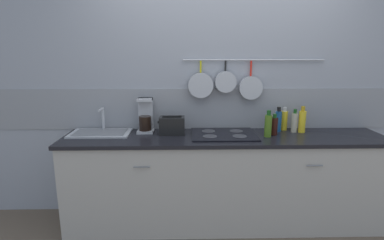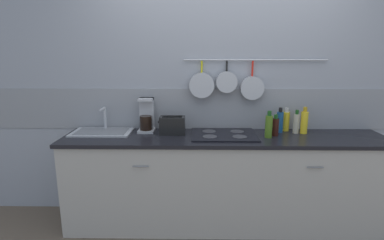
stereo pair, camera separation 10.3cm
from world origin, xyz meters
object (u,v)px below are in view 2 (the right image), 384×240
at_px(bottle_vinegar, 296,123).
at_px(bottle_cooking_wine, 304,122).
at_px(bottle_sesame_oil, 269,126).
at_px(bottle_dish_soap, 275,126).
at_px(toaster, 172,125).
at_px(bottle_hot_sauce, 286,121).
at_px(coffee_maker, 147,118).
at_px(bottle_olive_oil, 280,121).

xyz_separation_m(bottle_vinegar, bottle_cooking_wine, (0.07, -0.01, 0.01)).
distance_m(bottle_sesame_oil, bottle_dish_soap, 0.10).
relative_size(bottle_sesame_oil, bottle_cooking_wine, 0.97).
bearing_deg(toaster, bottle_cooking_wine, 1.95).
relative_size(bottle_dish_soap, bottle_hot_sauce, 0.87).
xyz_separation_m(bottle_dish_soap, bottle_hot_sauce, (0.15, 0.18, 0.01)).
bearing_deg(bottle_cooking_wine, bottle_vinegar, 175.38).
distance_m(bottle_vinegar, bottle_cooking_wine, 0.08).
height_order(bottle_vinegar, bottle_cooking_wine, bottle_cooking_wine).
xyz_separation_m(coffee_maker, bottle_vinegar, (1.46, -0.05, -0.04)).
distance_m(bottle_olive_oil, bottle_cooking_wine, 0.23).
xyz_separation_m(toaster, bottle_cooking_wine, (1.27, 0.04, 0.03)).
bearing_deg(bottle_vinegar, bottle_olive_oil, 167.73).
height_order(bottle_hot_sauce, bottle_cooking_wine, bottle_cooking_wine).
height_order(bottle_dish_soap, bottle_cooking_wine, bottle_cooking_wine).
bearing_deg(coffee_maker, bottle_olive_oil, -0.82).
height_order(bottle_sesame_oil, bottle_cooking_wine, bottle_cooking_wine).
bearing_deg(bottle_sesame_oil, coffee_maker, 169.70).
distance_m(bottle_dish_soap, bottle_hot_sauce, 0.24).
relative_size(toaster, bottle_dish_soap, 1.27).
relative_size(coffee_maker, bottle_cooking_wine, 1.29).
distance_m(bottle_hot_sauce, bottle_vinegar, 0.11).
bearing_deg(bottle_sesame_oil, toaster, 172.99).
bearing_deg(bottle_olive_oil, bottle_vinegar, -12.27).
height_order(coffee_maker, toaster, coffee_maker).
bearing_deg(bottle_olive_oil, bottle_sesame_oil, -128.61).
xyz_separation_m(coffee_maker, bottle_dish_soap, (1.23, -0.15, -0.05)).
bearing_deg(bottle_vinegar, toaster, -177.65).
relative_size(bottle_sesame_oil, bottle_hot_sauce, 1.07).
relative_size(coffee_maker, toaster, 1.29).
bearing_deg(bottle_olive_oil, toaster, -175.54).
relative_size(bottle_olive_oil, bottle_cooking_wine, 0.95).
height_order(toaster, bottle_sesame_oil, bottle_sesame_oil).
bearing_deg(bottle_vinegar, bottle_dish_soap, -156.88).
bearing_deg(bottle_olive_oil, coffee_maker, 179.18).
distance_m(toaster, bottle_cooking_wine, 1.27).
relative_size(toaster, bottle_cooking_wine, 1.00).
relative_size(bottle_sesame_oil, bottle_olive_oil, 1.02).
height_order(toaster, bottle_cooking_wine, bottle_cooking_wine).
xyz_separation_m(coffee_maker, bottle_sesame_oil, (1.16, -0.21, -0.03)).
xyz_separation_m(bottle_olive_oil, bottle_cooking_wine, (0.22, -0.04, 0.01)).
height_order(bottle_dish_soap, bottle_hot_sauce, bottle_hot_sauce).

